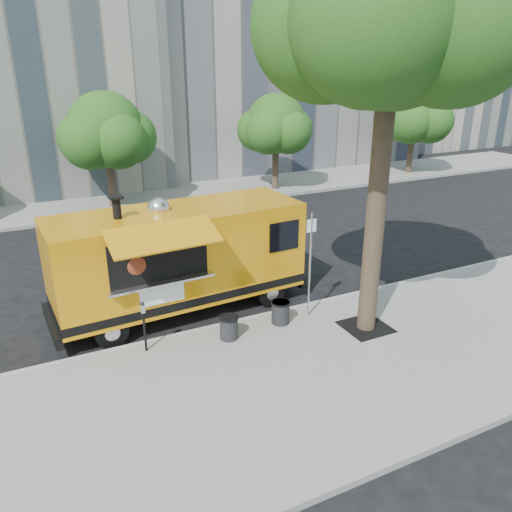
{
  "coord_description": "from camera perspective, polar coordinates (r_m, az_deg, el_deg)",
  "views": [
    {
      "loc": [
        -5.27,
        -12.11,
        6.77
      ],
      "look_at": [
        0.69,
        0.0,
        1.56
      ],
      "focal_mm": 35.0,
      "sensor_mm": 36.0,
      "label": 1
    }
  ],
  "objects": [
    {
      "name": "trash_bin_right",
      "position": [
        13.62,
        2.82,
        -6.37
      ],
      "size": [
        0.53,
        0.53,
        0.63
      ],
      "color": "black",
      "rests_on": "sidewalk"
    },
    {
      "name": "food_truck",
      "position": [
        14.17,
        -8.84,
        -0.11
      ],
      "size": [
        7.42,
        3.7,
        3.61
      ],
      "rotation": [
        0.0,
        0.0,
        0.06
      ],
      "color": "orange",
      "rests_on": "ground"
    },
    {
      "name": "far_tree_c",
      "position": [
        28.04,
        2.3,
        14.85
      ],
      "size": [
        3.24,
        3.24,
        5.21
      ],
      "color": "#33261C",
      "rests_on": "far_sidewalk"
    },
    {
      "name": "ground",
      "position": [
        14.84,
        -2.39,
        -6.04
      ],
      "size": [
        120.0,
        120.0,
        0.0
      ],
      "primitive_type": "plane",
      "color": "black",
      "rests_on": "ground"
    },
    {
      "name": "far_tree_d",
      "position": [
        34.06,
        17.67,
        15.32
      ],
      "size": [
        3.78,
        3.78,
        5.64
      ],
      "color": "#33261C",
      "rests_on": "far_sidewalk"
    },
    {
      "name": "sign_post",
      "position": [
        13.5,
        6.2,
        -0.39
      ],
      "size": [
        0.28,
        0.06,
        3.0
      ],
      "color": "silver",
      "rests_on": "sidewalk"
    },
    {
      "name": "building_mid",
      "position": [
        39.26,
        -0.01,
        25.83
      ],
      "size": [
        20.0,
        14.0,
        20.0
      ],
      "primitive_type": "cube",
      "color": "gray",
      "rests_on": "ground"
    },
    {
      "name": "tree_well",
      "position": [
        13.87,
        12.41,
        -7.91
      ],
      "size": [
        1.2,
        1.2,
        0.02
      ],
      "primitive_type": "cube",
      "color": "black",
      "rests_on": "sidewalk"
    },
    {
      "name": "far_sidewalk",
      "position": [
        26.99,
        -14.19,
        6.1
      ],
      "size": [
        60.0,
        5.0,
        0.15
      ],
      "primitive_type": "cube",
      "color": "gray",
      "rests_on": "ground"
    },
    {
      "name": "far_tree_b",
      "position": [
        25.34,
        -16.8,
        13.59
      ],
      "size": [
        3.6,
        3.6,
        5.5
      ],
      "color": "#33261C",
      "rests_on": "far_sidewalk"
    },
    {
      "name": "parking_meter",
      "position": [
        12.42,
        -12.71,
        -7.21
      ],
      "size": [
        0.11,
        0.11,
        1.33
      ],
      "color": "black",
      "rests_on": "sidewalk"
    },
    {
      "name": "curb",
      "position": [
        14.05,
        -0.85,
        -7.33
      ],
      "size": [
        60.0,
        0.14,
        0.16
      ],
      "primitive_type": "cube",
      "color": "#999993",
      "rests_on": "ground"
    },
    {
      "name": "street_tree",
      "position": [
        12.25,
        15.59,
        26.26
      ],
      "size": [
        4.68,
        4.68,
        10.27
      ],
      "color": "#33261C",
      "rests_on": "sidewalk"
    },
    {
      "name": "building_right",
      "position": [
        50.49,
        19.52,
        21.4
      ],
      "size": [
        16.0,
        12.0,
        16.0
      ],
      "primitive_type": "cube",
      "color": "#A59E89",
      "rests_on": "ground"
    },
    {
      "name": "trash_bin_left",
      "position": [
        12.91,
        -3.12,
        -8.09
      ],
      "size": [
        0.51,
        0.51,
        0.61
      ],
      "color": "black",
      "rests_on": "sidewalk"
    },
    {
      "name": "sidewalk",
      "position": [
        11.76,
        5.78,
        -13.7
      ],
      "size": [
        60.0,
        6.0,
        0.15
      ],
      "primitive_type": "cube",
      "color": "gray",
      "rests_on": "ground"
    }
  ]
}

